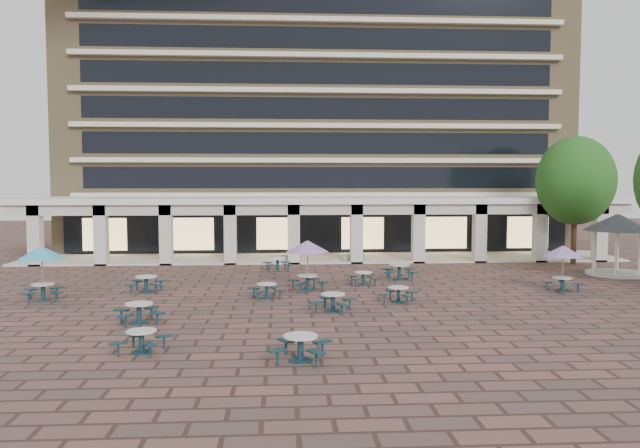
# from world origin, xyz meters

# --- Properties ---
(ground) EXTENTS (120.00, 120.00, 0.00)m
(ground) POSITION_xyz_m (0.00, 0.00, 0.00)
(ground) COLOR brown
(ground) RESTS_ON ground
(apartment_building) EXTENTS (40.00, 15.50, 25.20)m
(apartment_building) POSITION_xyz_m (0.00, 25.47, 12.60)
(apartment_building) COLOR #967E55
(apartment_building) RESTS_ON ground
(retail_arcade) EXTENTS (42.00, 6.60, 4.40)m
(retail_arcade) POSITION_xyz_m (0.00, 14.80, 3.00)
(retail_arcade) COLOR white
(retail_arcade) RESTS_ON ground
(picnic_table_0) EXTENTS (1.88, 1.88, 0.74)m
(picnic_table_0) POSITION_xyz_m (-7.42, -9.03, 0.44)
(picnic_table_0) COLOR #163842
(picnic_table_0) RESTS_ON ground
(picnic_table_1) EXTENTS (2.08, 2.08, 0.81)m
(picnic_table_1) POSITION_xyz_m (-2.30, -10.27, 0.49)
(picnic_table_1) COLOR #163842
(picnic_table_1) RESTS_ON ground
(picnic_table_2) EXTENTS (2.13, 2.13, 0.78)m
(picnic_table_2) POSITION_xyz_m (-0.71, -3.04, 0.47)
(picnic_table_2) COLOR #163842
(picnic_table_2) RESTS_ON ground
(picnic_table_4) EXTENTS (2.18, 2.18, 2.52)m
(picnic_table_4) POSITION_xyz_m (-14.00, 0.22, 2.14)
(picnic_table_4) COLOR #163842
(picnic_table_4) RESTS_ON ground
(picnic_table_5) EXTENTS (2.19, 2.19, 0.81)m
(picnic_table_5) POSITION_xyz_m (-8.46, -4.80, 0.48)
(picnic_table_5) COLOR #163842
(picnic_table_5) RESTS_ON ground
(picnic_table_6) EXTENTS (2.20, 2.20, 2.53)m
(picnic_table_6) POSITION_xyz_m (-1.59, 2.15, 2.15)
(picnic_table_6) COLOR #163842
(picnic_table_6) RESTS_ON ground
(picnic_table_7) EXTENTS (1.95, 1.95, 0.71)m
(picnic_table_7) POSITION_xyz_m (2.44, -1.22, 0.42)
(picnic_table_7) COLOR #163842
(picnic_table_7) RESTS_ON ground
(picnic_table_8) EXTENTS (1.83, 1.83, 0.81)m
(picnic_table_8) POSITION_xyz_m (-9.67, 2.13, 0.48)
(picnic_table_8) COLOR #163842
(picnic_table_8) RESTS_ON ground
(picnic_table_9) EXTENTS (1.85, 1.85, 0.71)m
(picnic_table_9) POSITION_xyz_m (-3.61, 0.14, 0.42)
(picnic_table_9) COLOR #163842
(picnic_table_9) RESTS_ON ground
(picnic_table_10) EXTENTS (1.70, 1.70, 0.71)m
(picnic_table_10) POSITION_xyz_m (1.44, 3.54, 0.42)
(picnic_table_10) COLOR #163842
(picnic_table_10) RESTS_ON ground
(picnic_table_11) EXTENTS (2.00, 2.00, 2.31)m
(picnic_table_11) POSITION_xyz_m (11.22, 1.11, 1.96)
(picnic_table_11) COLOR #163842
(picnic_table_11) RESTS_ON ground
(picnic_table_12) EXTENTS (1.94, 1.94, 0.79)m
(picnic_table_12) POSITION_xyz_m (-3.17, 9.09, 0.47)
(picnic_table_12) COLOR #163842
(picnic_table_12) RESTS_ON ground
(picnic_table_13) EXTENTS (2.03, 2.03, 0.85)m
(picnic_table_13) POSITION_xyz_m (3.72, 5.34, 0.51)
(picnic_table_13) COLOR #163842
(picnic_table_13) RESTS_ON ground
(gazebo) EXTENTS (3.86, 3.86, 3.60)m
(gazebo) POSITION_xyz_m (16.89, 6.31, 2.71)
(gazebo) COLOR beige
(gazebo) RESTS_ON ground
(tree_east_c) EXTENTS (5.11, 5.11, 8.51)m
(tree_east_c) POSITION_xyz_m (16.54, 11.07, 5.56)
(tree_east_c) COLOR #3B2B17
(tree_east_c) RESTS_ON ground
(planter_left) EXTENTS (1.50, 0.72, 1.20)m
(planter_left) POSITION_xyz_m (-2.24, 12.90, 0.46)
(planter_left) COLOR gray
(planter_left) RESTS_ON ground
(planter_right) EXTENTS (1.50, 0.80, 1.26)m
(planter_right) POSITION_xyz_m (2.00, 12.90, 0.51)
(planter_right) COLOR gray
(planter_right) RESTS_ON ground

